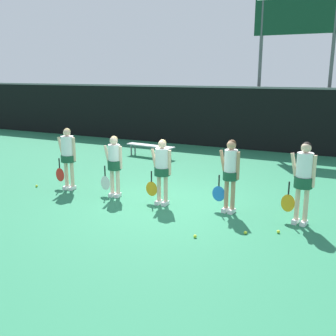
% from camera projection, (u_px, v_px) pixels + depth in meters
% --- Properties ---
extents(ground_plane, '(140.00, 140.00, 0.00)m').
position_uv_depth(ground_plane, '(168.00, 204.00, 9.73)').
color(ground_plane, '#26724C').
extents(fence_windscreen, '(60.00, 0.08, 2.62)m').
position_uv_depth(fence_windscreen, '(250.00, 118.00, 16.29)').
color(fence_windscreen, black).
rests_on(fence_windscreen, ground_plane).
extents(scoreboard, '(3.41, 0.15, 6.35)m').
position_uv_depth(scoreboard, '(297.00, 27.00, 15.56)').
color(scoreboard, '#515156').
rests_on(scoreboard, ground_plane).
extents(bench_courtside, '(2.03, 0.54, 0.46)m').
position_uv_depth(bench_courtside, '(150.00, 147.00, 15.08)').
color(bench_courtside, '#B2B2B7').
rests_on(bench_courtside, ground_plane).
extents(player_0, '(0.68, 0.40, 1.71)m').
position_uv_depth(player_0, '(68.00, 154.00, 10.73)').
color(player_0, beige).
rests_on(player_0, ground_plane).
extents(player_1, '(0.63, 0.35, 1.60)m').
position_uv_depth(player_1, '(114.00, 162.00, 10.11)').
color(player_1, beige).
rests_on(player_1, ground_plane).
extents(player_2, '(0.68, 0.39, 1.62)m').
position_uv_depth(player_2, '(162.00, 167.00, 9.48)').
color(player_2, beige).
rests_on(player_2, ground_plane).
extents(player_3, '(0.64, 0.34, 1.70)m').
position_uv_depth(player_3, '(230.00, 170.00, 8.92)').
color(player_3, tan).
rests_on(player_3, ground_plane).
extents(player_4, '(0.66, 0.38, 1.78)m').
position_uv_depth(player_4, '(303.00, 176.00, 8.19)').
color(player_4, beige).
rests_on(player_4, ground_plane).
extents(tennis_ball_0, '(0.07, 0.07, 0.07)m').
position_uv_depth(tennis_ball_0, '(195.00, 236.00, 7.71)').
color(tennis_ball_0, '#CCE033').
rests_on(tennis_ball_0, ground_plane).
extents(tennis_ball_1, '(0.07, 0.07, 0.07)m').
position_uv_depth(tennis_ball_1, '(224.00, 197.00, 10.13)').
color(tennis_ball_1, '#CCE033').
rests_on(tennis_ball_1, ground_plane).
extents(tennis_ball_2, '(0.07, 0.07, 0.07)m').
position_uv_depth(tennis_ball_2, '(37.00, 186.00, 11.14)').
color(tennis_ball_2, '#CCE033').
rests_on(tennis_ball_2, ground_plane).
extents(tennis_ball_3, '(0.07, 0.07, 0.07)m').
position_uv_depth(tennis_ball_3, '(245.00, 233.00, 7.88)').
color(tennis_ball_3, '#CCE033').
rests_on(tennis_ball_3, ground_plane).
extents(tennis_ball_4, '(0.07, 0.07, 0.07)m').
position_uv_depth(tennis_ball_4, '(278.00, 232.00, 7.93)').
color(tennis_ball_4, '#CCE033').
rests_on(tennis_ball_4, ground_plane).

